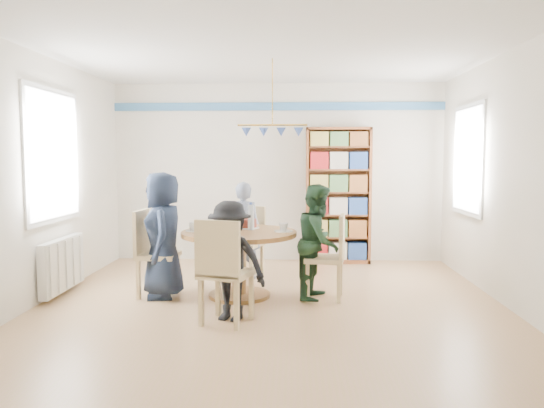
# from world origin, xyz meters

# --- Properties ---
(ground) EXTENTS (5.00, 5.00, 0.00)m
(ground) POSITION_xyz_m (0.00, 0.00, 0.00)
(ground) COLOR tan
(room_shell) EXTENTS (5.00, 5.00, 5.00)m
(room_shell) POSITION_xyz_m (-0.26, 0.87, 1.65)
(room_shell) COLOR white
(room_shell) RESTS_ON ground
(radiator) EXTENTS (0.12, 1.00, 0.60)m
(radiator) POSITION_xyz_m (-2.42, 0.30, 0.35)
(radiator) COLOR silver
(radiator) RESTS_ON ground
(dining_table) EXTENTS (1.30, 1.30, 0.75)m
(dining_table) POSITION_xyz_m (-0.37, 0.28, 0.56)
(dining_table) COLOR olive
(dining_table) RESTS_ON ground
(chair_left) EXTENTS (0.46, 0.46, 0.98)m
(chair_left) POSITION_xyz_m (-1.38, 0.30, 0.54)
(chair_left) COLOR tan
(chair_left) RESTS_ON ground
(chair_right) EXTENTS (0.48, 0.48, 0.95)m
(chair_right) POSITION_xyz_m (0.68, 0.24, 0.52)
(chair_right) COLOR tan
(chair_right) RESTS_ON ground
(chair_far) EXTENTS (0.53, 0.53, 0.93)m
(chair_far) POSITION_xyz_m (-0.36, 1.35, 0.51)
(chair_far) COLOR tan
(chair_far) RESTS_ON ground
(chair_near) EXTENTS (0.56, 0.56, 1.01)m
(chair_near) POSITION_xyz_m (-0.41, -0.76, 0.56)
(chair_near) COLOR tan
(chair_near) RESTS_ON ground
(person_left) EXTENTS (0.59, 0.77, 1.42)m
(person_left) POSITION_xyz_m (-1.22, 0.24, 0.71)
(person_left) COLOR #161F32
(person_left) RESTS_ON ground
(person_right) EXTENTS (0.63, 0.73, 1.28)m
(person_right) POSITION_xyz_m (0.53, 0.27, 0.64)
(person_right) COLOR #18301D
(person_right) RESTS_ON ground
(person_far) EXTENTS (0.50, 0.37, 1.27)m
(person_far) POSITION_xyz_m (-0.41, 1.22, 0.63)
(person_far) COLOR gray
(person_far) RESTS_ON ground
(person_near) EXTENTS (0.86, 0.67, 1.17)m
(person_near) POSITION_xyz_m (-0.37, -0.59, 0.58)
(person_near) COLOR black
(person_near) RESTS_ON ground
(bookshelf) EXTENTS (0.96, 0.29, 2.02)m
(bookshelf) POSITION_xyz_m (0.91, 2.34, 1.00)
(bookshelf) COLOR brown
(bookshelf) RESTS_ON ground
(tableware) EXTENTS (1.21, 1.21, 0.32)m
(tableware) POSITION_xyz_m (-0.39, 0.31, 0.82)
(tableware) COLOR white
(tableware) RESTS_ON dining_table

